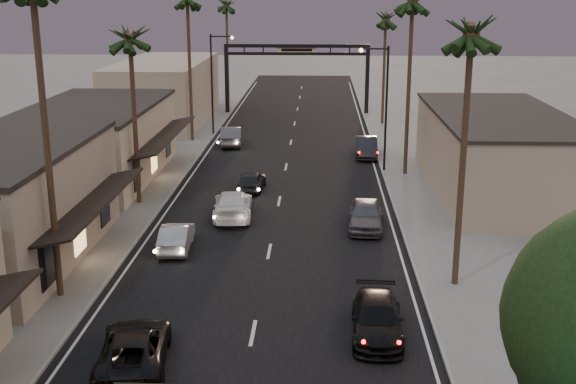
# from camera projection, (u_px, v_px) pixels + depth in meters

# --- Properties ---
(ground) EXTENTS (200.00, 200.00, 0.00)m
(ground) POSITION_uv_depth(u_px,v_px,m) (282.00, 188.00, 48.04)
(ground) COLOR slate
(ground) RESTS_ON ground
(road) EXTENTS (14.00, 120.00, 0.02)m
(road) POSITION_uv_depth(u_px,v_px,m) (285.00, 170.00, 52.85)
(road) COLOR black
(road) RESTS_ON ground
(sidewalk_left) EXTENTS (5.00, 92.00, 0.12)m
(sidewalk_left) POSITION_uv_depth(u_px,v_px,m) (175.00, 148.00, 59.97)
(sidewalk_left) COLOR slate
(sidewalk_left) RESTS_ON ground
(sidewalk_right) EXTENTS (5.00, 92.00, 0.12)m
(sidewalk_right) POSITION_uv_depth(u_px,v_px,m) (405.00, 150.00, 59.16)
(sidewalk_right) COLOR slate
(sidewalk_right) RESTS_ON ground
(storefront_far) EXTENTS (8.00, 16.00, 5.00)m
(storefront_far) POSITION_uv_depth(u_px,v_px,m) (96.00, 144.00, 49.84)
(storefront_far) COLOR beige
(storefront_far) RESTS_ON ground
(storefront_dist) EXTENTS (8.00, 20.00, 6.00)m
(storefront_dist) POSITION_uv_depth(u_px,v_px,m) (165.00, 91.00, 71.82)
(storefront_dist) COLOR tan
(storefront_dist) RESTS_ON ground
(building_right) EXTENTS (8.00, 18.00, 5.00)m
(building_right) POSITION_uv_depth(u_px,v_px,m) (497.00, 154.00, 46.76)
(building_right) COLOR tan
(building_right) RESTS_ON ground
(arch) EXTENTS (15.20, 0.40, 7.27)m
(arch) POSITION_uv_depth(u_px,v_px,m) (297.00, 61.00, 75.38)
(arch) COLOR black
(arch) RESTS_ON ground
(streetlight_right) EXTENTS (2.13, 0.30, 9.00)m
(streetlight_right) POSITION_uv_depth(u_px,v_px,m) (383.00, 98.00, 51.11)
(streetlight_right) COLOR black
(streetlight_right) RESTS_ON ground
(streetlight_left) EXTENTS (2.13, 0.30, 9.00)m
(streetlight_left) POSITION_uv_depth(u_px,v_px,m) (215.00, 76.00, 64.20)
(streetlight_left) COLOR black
(streetlight_left) RESTS_ON ground
(palm_lc) EXTENTS (3.20, 3.20, 12.20)m
(palm_lc) POSITION_uv_depth(u_px,v_px,m) (129.00, 31.00, 41.72)
(palm_lc) COLOR #38281C
(palm_lc) RESTS_ON ground
(palm_ra) EXTENTS (3.20, 3.20, 13.20)m
(palm_ra) POSITION_uv_depth(u_px,v_px,m) (472.00, 24.00, 29.18)
(palm_ra) COLOR #38281C
(palm_ra) RESTS_ON ground
(palm_rc) EXTENTS (3.20, 3.20, 12.20)m
(palm_rc) POSITION_uv_depth(u_px,v_px,m) (386.00, 15.00, 67.91)
(palm_rc) COLOR #38281C
(palm_rc) RESTS_ON ground
(palm_far) EXTENTS (3.20, 3.20, 13.20)m
(palm_far) POSITION_uv_depth(u_px,v_px,m) (226.00, 1.00, 81.83)
(palm_far) COLOR #38281C
(palm_far) RESTS_ON ground
(oncoming_pickup) EXTENTS (2.97, 5.33, 1.41)m
(oncoming_pickup) POSITION_uv_depth(u_px,v_px,m) (134.00, 348.00, 25.20)
(oncoming_pickup) COLOR black
(oncoming_pickup) RESTS_ON ground
(oncoming_silver) EXTENTS (1.65, 4.16, 1.35)m
(oncoming_silver) POSITION_uv_depth(u_px,v_px,m) (176.00, 237.00, 36.66)
(oncoming_silver) COLOR #AAA9AF
(oncoming_silver) RESTS_ON ground
(oncoming_white) EXTENTS (2.56, 5.45, 1.54)m
(oncoming_white) POSITION_uv_depth(u_px,v_px,m) (233.00, 204.00, 41.82)
(oncoming_white) COLOR white
(oncoming_white) RESTS_ON ground
(oncoming_dgrey) EXTENTS (1.81, 3.97, 1.32)m
(oncoming_dgrey) POSITION_uv_depth(u_px,v_px,m) (251.00, 181.00, 47.44)
(oncoming_dgrey) COLOR black
(oncoming_dgrey) RESTS_ON ground
(oncoming_grey_far) EXTENTS (2.23, 5.03, 1.60)m
(oncoming_grey_far) POSITION_uv_depth(u_px,v_px,m) (231.00, 136.00, 61.11)
(oncoming_grey_far) COLOR #505055
(oncoming_grey_far) RESTS_ON ground
(curbside_black) EXTENTS (2.10, 4.78, 1.37)m
(curbside_black) POSITION_uv_depth(u_px,v_px,m) (377.00, 319.00, 27.49)
(curbside_black) COLOR black
(curbside_black) RESTS_ON ground
(curbside_grey) EXTENTS (2.13, 4.69, 1.56)m
(curbside_grey) POSITION_uv_depth(u_px,v_px,m) (366.00, 215.00, 39.82)
(curbside_grey) COLOR #525257
(curbside_grey) RESTS_ON ground
(curbside_far) EXTENTS (1.81, 4.74, 1.54)m
(curbside_far) POSITION_uv_depth(u_px,v_px,m) (367.00, 147.00, 56.88)
(curbside_far) COLOR black
(curbside_far) RESTS_ON ground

